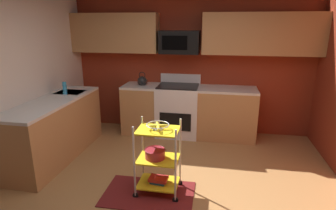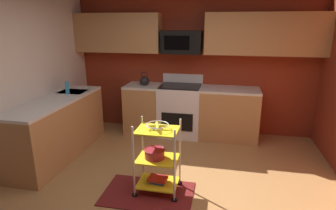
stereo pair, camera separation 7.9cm
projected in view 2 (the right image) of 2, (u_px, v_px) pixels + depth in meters
The scene contains 13 objects.
floor at pixel (166, 202), 3.33m from camera, with size 4.40×4.80×0.04m, color #A87542.
wall_back at pixel (193, 63), 5.24m from camera, with size 4.52×0.06×2.60m, color maroon.
counter_run at pixel (136, 118), 4.80m from camera, with size 3.41×2.55×0.92m.
oven_range at pixel (180, 110), 5.21m from camera, with size 0.76×0.65×1.10m.
upper_cabinets at pixel (195, 34), 4.90m from camera, with size 4.40×0.33×0.70m.
microwave at pixel (182, 42), 4.96m from camera, with size 0.70×0.39×0.40m.
rolling_cart at pixel (158, 159), 3.38m from camera, with size 0.56×0.39×0.91m.
fruit_bowl at pixel (157, 126), 3.26m from camera, with size 0.27×0.27×0.07m.
mixing_bowl_large at pixel (155, 153), 3.37m from camera, with size 0.25×0.25×0.11m.
book_stack at pixel (158, 180), 3.46m from camera, with size 0.24×0.17×0.07m.
kettle at pixel (145, 81), 5.19m from camera, with size 0.21×0.18×0.26m.
dish_soap_bottle at pixel (67, 88), 4.54m from camera, with size 0.06×0.06×0.20m, color #2D8CBF.
floor_rug at pixel (148, 194), 3.45m from camera, with size 1.10×0.70×0.01m, color maroon.
Camera 2 is at (0.62, -2.81, 2.03)m, focal length 29.94 mm.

